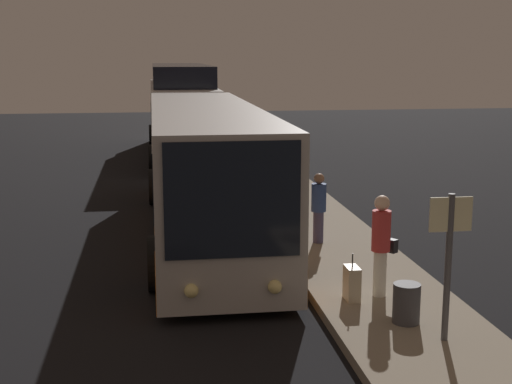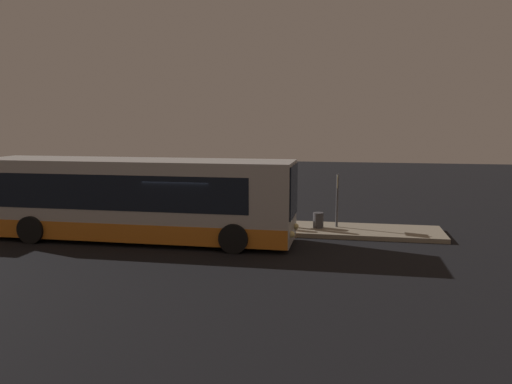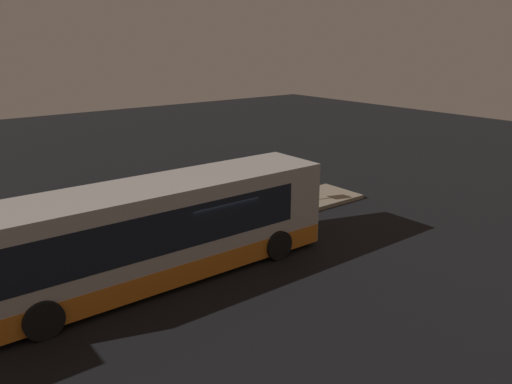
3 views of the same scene
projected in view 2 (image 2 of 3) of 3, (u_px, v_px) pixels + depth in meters
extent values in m
plane|color=black|center=(186.00, 243.00, 19.27)|extent=(80.00, 80.00, 0.00)
cube|color=gray|center=(207.00, 225.00, 22.05)|extent=(20.00, 2.55, 0.19)
cube|color=#B2ADA8|center=(137.00, 198.00, 19.48)|extent=(12.26, 2.52, 3.00)
cube|color=orange|center=(138.00, 227.00, 19.65)|extent=(12.20, 2.54, 0.70)
cube|color=black|center=(129.00, 188.00, 19.49)|extent=(10.05, 2.55, 1.32)
cube|color=black|center=(294.00, 191.00, 18.31)|extent=(0.06, 2.22, 1.92)
sphere|color=#F9E58C|center=(296.00, 226.00, 19.19)|extent=(0.24, 0.24, 0.24)
sphere|color=#F9E58C|center=(292.00, 234.00, 17.84)|extent=(0.24, 0.24, 0.24)
cylinder|color=black|center=(248.00, 224.00, 20.12)|extent=(1.06, 0.30, 1.06)
cylinder|color=black|center=(234.00, 239.00, 17.66)|extent=(1.06, 0.30, 1.06)
cylinder|color=black|center=(68.00, 217.00, 21.56)|extent=(1.06, 0.30, 1.06)
cylinder|color=black|center=(31.00, 230.00, 19.11)|extent=(1.06, 0.30, 1.06)
cylinder|color=silver|center=(288.00, 217.00, 21.23)|extent=(0.32, 0.32, 0.84)
cylinder|color=#BF3333|center=(288.00, 199.00, 21.12)|extent=(0.46, 0.46, 0.73)
sphere|color=beige|center=(288.00, 187.00, 21.05)|extent=(0.27, 0.27, 0.27)
cube|color=black|center=(285.00, 205.00, 21.40)|extent=(0.31, 0.28, 0.24)
cylinder|color=#4C476B|center=(201.00, 216.00, 21.68)|extent=(0.31, 0.31, 0.73)
cylinder|color=#334C8C|center=(201.00, 201.00, 21.58)|extent=(0.44, 0.44, 0.64)
sphere|color=#9E7051|center=(201.00, 191.00, 21.52)|extent=(0.24, 0.24, 0.24)
cube|color=beige|center=(289.00, 222.00, 20.69)|extent=(0.42, 0.22, 0.61)
cylinder|color=black|center=(289.00, 212.00, 20.63)|extent=(0.02, 0.02, 0.24)
cylinder|color=#4C4C51|center=(337.00, 201.00, 21.11)|extent=(0.10, 0.10, 2.26)
cube|color=beige|center=(338.00, 181.00, 20.99)|extent=(0.04, 0.65, 0.51)
cylinder|color=#3F3F44|center=(318.00, 220.00, 21.03)|extent=(0.44, 0.44, 0.65)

